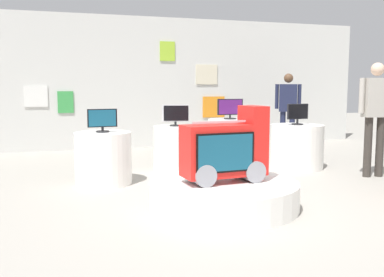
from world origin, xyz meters
TOP-DOWN VIEW (x-y plane):
  - ground_plane at (0.00, 0.00)m, footprint 30.00×30.00m
  - back_wall_display at (-0.00, 5.25)m, footprint 10.99×0.13m
  - main_display_pedestal at (-0.06, -0.04)m, footprint 1.71×1.71m
  - novelty_firetruck_tv at (-0.04, -0.05)m, footprint 0.98×0.49m
  - display_pedestal_left_rear at (1.46, 3.46)m, footprint 0.88×0.88m
  - tv_on_left_rear at (1.46, 3.46)m, footprint 0.54×0.24m
  - display_pedestal_center_rear at (0.01, 2.28)m, footprint 0.74×0.74m
  - tv_on_center_rear at (0.01, 2.28)m, footprint 0.43×0.19m
  - display_pedestal_right_rear at (2.04, 1.90)m, footprint 0.89×0.89m
  - tv_on_right_rear at (2.04, 1.90)m, footprint 0.40×0.19m
  - display_pedestal_far_right at (-1.24, 1.65)m, footprint 0.81×0.81m
  - tv_on_far_right at (-1.24, 1.65)m, footprint 0.42×0.19m
  - shopper_browsing_near_truck at (2.99, 3.89)m, footprint 0.50×0.36m
  - shopper_browsing_rear at (2.80, 0.91)m, footprint 0.55×0.25m

SIDE VIEW (x-z plane):
  - ground_plane at x=0.00m, z-range 0.00..0.00m
  - main_display_pedestal at x=-0.06m, z-range 0.00..0.31m
  - display_pedestal_left_rear at x=1.46m, z-range 0.00..0.75m
  - display_pedestal_center_rear at x=0.01m, z-range 0.00..0.75m
  - display_pedestal_right_rear at x=2.04m, z-range 0.00..0.75m
  - display_pedestal_far_right at x=-1.24m, z-range 0.00..0.75m
  - novelty_firetruck_tv at x=-0.04m, z-range 0.22..1.08m
  - tv_on_far_right at x=-1.24m, z-range 0.76..1.09m
  - tv_on_center_rear at x=0.01m, z-range 0.76..1.11m
  - tv_on_right_rear at x=2.04m, z-range 0.76..1.12m
  - tv_on_left_rear at x=1.46m, z-range 0.76..1.16m
  - shopper_browsing_near_truck at x=2.99m, z-range 0.14..1.81m
  - shopper_browsing_rear at x=2.80m, z-range 0.16..1.91m
  - back_wall_display at x=0.00m, z-range 0.00..2.94m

